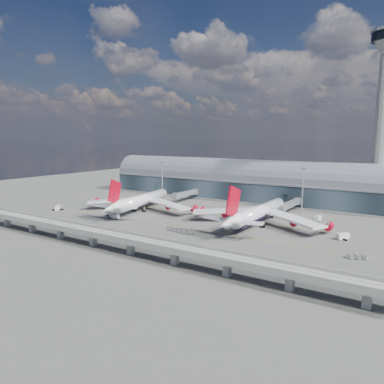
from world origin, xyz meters
The scene contains 20 objects.
ground centered at (0.00, 0.00, 0.00)m, with size 500.00×500.00×0.00m, color #474744.
taxi_lines centered at (0.00, 22.11, 0.01)m, with size 200.00×80.12×0.01m.
terminal centered at (0.00, 77.99, 11.34)m, with size 200.00×30.00×28.00m.
control_tower centered at (85.00, 83.00, 51.64)m, with size 19.00×19.00×103.00m.
guideway centered at (0.00, -55.00, 5.29)m, with size 220.00×8.50×7.20m.
floodlight_mast_left centered at (-50.00, 55.00, 13.63)m, with size 3.00×0.70×25.70m.
floodlight_mast_right centered at (50.00, 55.00, 13.63)m, with size 3.00×0.70×25.70m.
airliner_left centered at (-30.36, 8.76, 6.28)m, with size 68.07×71.69×21.98m.
airliner_right centered at (41.14, 12.71, 6.04)m, with size 70.12×73.26×23.30m.
jet_bridge_left centered at (-27.34, 53.12, 5.18)m, with size 4.40×28.00×7.25m.
jet_bridge_right centered at (44.63, 51.18, 5.18)m, with size 4.40×32.00×7.25m.
service_truck_0 centered at (-73.15, -15.95, 1.39)m, with size 5.81×6.35×2.69m.
service_truck_1 centered at (-37.76, -10.43, 1.41)m, with size 5.12×3.05×2.79m.
service_truck_2 centered at (-28.99, -14.13, 1.29)m, with size 7.07×2.96×2.48m.
service_truck_3 centered at (81.39, 9.11, 1.37)m, with size 5.09×5.66×2.68m.
service_truck_4 centered at (63.45, 37.82, 1.50)m, with size 2.75×5.22×2.97m.
service_truck_5 centered at (28.63, 24.82, 1.27)m, with size 5.24×4.73×2.48m.
cargo_train_0 centered at (-12.52, -34.03, 0.86)m, with size 9.97×3.73×1.65m.
cargo_train_1 centered at (16.80, -18.86, 0.98)m, with size 14.21×2.40×1.88m.
cargo_train_2 centered at (91.17, -15.23, 0.85)m, with size 7.35×3.95×1.63m.
Camera 1 is at (111.75, -154.32, 43.09)m, focal length 35.00 mm.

